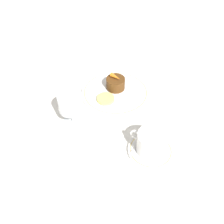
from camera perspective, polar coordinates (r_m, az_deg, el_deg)
name	(u,v)px	position (r m, az deg, el deg)	size (l,w,h in m)	color
ground_plane	(113,97)	(0.94, 0.19, 3.23)	(3.00, 3.00, 0.00)	white
dinner_plate	(116,93)	(0.94, 0.84, 4.19)	(0.24, 0.24, 0.01)	white
saucer	(150,151)	(0.78, 8.35, -8.30)	(0.13, 0.13, 0.01)	white
coffee_cup	(152,142)	(0.75, 8.68, -6.48)	(0.11, 0.09, 0.07)	white
spoon	(139,144)	(0.78, 5.95, -6.93)	(0.02, 0.12, 0.00)	silver
wine_glass	(71,104)	(0.81, -8.96, 1.63)	(0.08, 0.08, 0.11)	silver
fork	(159,117)	(0.87, 10.30, -1.17)	(0.05, 0.17, 0.01)	silver
dessert_cake	(116,83)	(0.94, 0.78, 6.25)	(0.07, 0.07, 0.04)	#563314
carrot_garnish	(116,77)	(0.92, 0.79, 7.64)	(0.04, 0.02, 0.02)	orange
pineapple_slice	(106,99)	(0.90, -1.40, 2.88)	(0.06, 0.06, 0.01)	#EFE075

